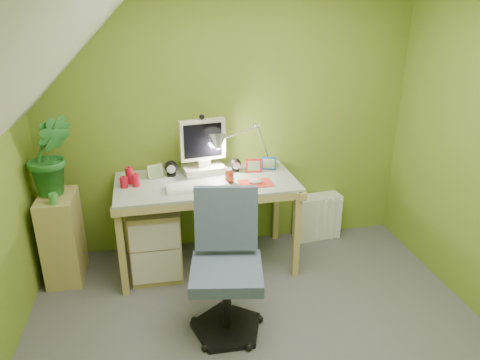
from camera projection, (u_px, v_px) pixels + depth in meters
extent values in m
cube|color=olive|center=(227.00, 117.00, 3.78)|extent=(3.20, 0.01, 2.40)
cube|color=white|center=(55.00, 66.00, 1.91)|extent=(1.10, 3.20, 1.10)
cube|color=white|center=(198.00, 186.00, 3.41)|extent=(0.49, 0.19, 0.02)
cube|color=red|center=(256.00, 183.00, 3.50)|extent=(0.27, 0.19, 0.01)
ellipsoid|color=silver|center=(256.00, 181.00, 3.49)|extent=(0.11, 0.07, 0.04)
cylinder|color=maroon|center=(229.00, 177.00, 3.50)|extent=(0.08, 0.08, 0.09)
cube|color=red|center=(254.00, 166.00, 3.72)|extent=(0.13, 0.03, 0.11)
cube|color=navy|center=(269.00, 163.00, 3.78)|extent=(0.13, 0.06, 0.11)
cube|color=#AAB37B|center=(155.00, 171.00, 3.60)|extent=(0.13, 0.07, 0.11)
cube|color=tan|center=(63.00, 237.00, 3.52)|extent=(0.27, 0.42, 0.73)
imported|color=#226626|center=(50.00, 155.00, 3.32)|extent=(0.40, 0.35, 0.63)
cylinder|color=#3C913F|center=(53.00, 199.00, 3.24)|extent=(0.08, 0.08, 0.08)
cube|color=silver|center=(317.00, 217.00, 4.20)|extent=(0.45, 0.22, 0.43)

